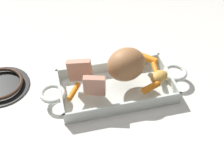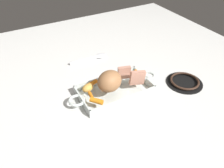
# 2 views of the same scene
# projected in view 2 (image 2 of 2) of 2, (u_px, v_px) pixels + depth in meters

# --- Properties ---
(ground_plane) EXTENTS (1.95, 1.95, 0.00)m
(ground_plane) POSITION_uv_depth(u_px,v_px,m) (115.00, 93.00, 1.07)
(ground_plane) COLOR silver
(roasting_dish) EXTENTS (0.46, 0.19, 0.04)m
(roasting_dish) POSITION_uv_depth(u_px,v_px,m) (115.00, 90.00, 1.06)
(roasting_dish) COLOR silver
(roasting_dish) RESTS_ON ground_plane
(pork_roast) EXTENTS (0.14, 0.13, 0.10)m
(pork_roast) POSITION_uv_depth(u_px,v_px,m) (110.00, 81.00, 0.99)
(pork_roast) COLOR #A16C43
(pork_roast) RESTS_ON roasting_dish
(roast_slice_thin) EXTENTS (0.08, 0.04, 0.08)m
(roast_slice_thin) POSITION_uv_depth(u_px,v_px,m) (137.00, 78.00, 1.03)
(roast_slice_thin) COLOR tan
(roast_slice_thin) RESTS_ON roasting_dish
(roast_slice_thick) EXTENTS (0.07, 0.04, 0.06)m
(roast_slice_thick) POSITION_uv_depth(u_px,v_px,m) (124.00, 73.00, 1.07)
(roast_slice_thick) COLOR tan
(roast_slice_thick) RESTS_ON roasting_dish
(baby_carrot_long) EXTENTS (0.05, 0.06, 0.02)m
(baby_carrot_long) POSITION_uv_depth(u_px,v_px,m) (136.00, 74.00, 1.10)
(baby_carrot_long) COLOR orange
(baby_carrot_long) RESTS_ON roasting_dish
(baby_carrot_southwest) EXTENTS (0.06, 0.04, 0.02)m
(baby_carrot_southwest) POSITION_uv_depth(u_px,v_px,m) (92.00, 83.00, 1.04)
(baby_carrot_southwest) COLOR orange
(baby_carrot_southwest) RESTS_ON roasting_dish
(baby_carrot_southeast) EXTENTS (0.06, 0.06, 0.02)m
(baby_carrot_southeast) POSITION_uv_depth(u_px,v_px,m) (97.00, 101.00, 0.94)
(baby_carrot_southeast) COLOR orange
(baby_carrot_southeast) RESTS_ON roasting_dish
(baby_carrot_short) EXTENTS (0.02, 0.06, 0.02)m
(baby_carrot_short) POSITION_uv_depth(u_px,v_px,m) (91.00, 96.00, 0.97)
(baby_carrot_short) COLOR orange
(baby_carrot_short) RESTS_ON roasting_dish
(potato_golden_small) EXTENTS (0.07, 0.06, 0.03)m
(potato_golden_small) POSITION_uv_depth(u_px,v_px,m) (88.00, 88.00, 1.00)
(potato_golden_small) COLOR gold
(potato_golden_small) RESTS_ON roasting_dish
(stove_burner_rear) EXTENTS (0.18, 0.18, 0.02)m
(stove_burner_rear) POSITION_uv_depth(u_px,v_px,m) (184.00, 82.00, 1.12)
(stove_burner_rear) COLOR black
(stove_burner_rear) RESTS_ON ground_plane
(serving_spoon) EXTENTS (0.23, 0.05, 0.02)m
(serving_spoon) POSITION_uv_depth(u_px,v_px,m) (93.00, 58.00, 1.30)
(serving_spoon) COLOR white
(serving_spoon) RESTS_ON ground_plane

